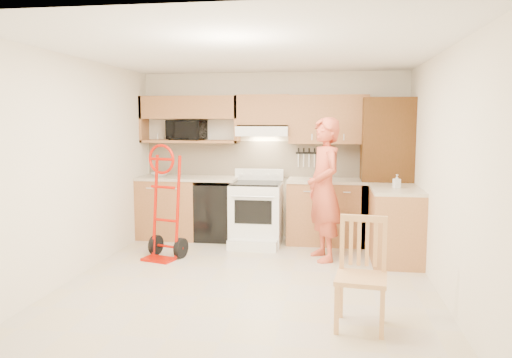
% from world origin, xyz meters
% --- Properties ---
extents(floor, '(4.00, 4.50, 0.02)m').
position_xyz_m(floor, '(0.00, 0.00, -0.01)').
color(floor, '#C2B392').
rests_on(floor, ground).
extents(ceiling, '(4.00, 4.50, 0.02)m').
position_xyz_m(ceiling, '(0.00, 0.00, 2.51)').
color(ceiling, white).
rests_on(ceiling, ground).
extents(wall_back, '(4.00, 0.02, 2.50)m').
position_xyz_m(wall_back, '(0.00, 2.26, 1.25)').
color(wall_back, '#F1E7CC').
rests_on(wall_back, ground).
extents(wall_front, '(4.00, 0.02, 2.50)m').
position_xyz_m(wall_front, '(0.00, -2.26, 1.25)').
color(wall_front, '#F1E7CC').
rests_on(wall_front, ground).
extents(wall_left, '(0.02, 4.50, 2.50)m').
position_xyz_m(wall_left, '(-2.01, 0.00, 1.25)').
color(wall_left, '#F1E7CC').
rests_on(wall_left, ground).
extents(wall_right, '(0.02, 4.50, 2.50)m').
position_xyz_m(wall_right, '(2.01, 0.00, 1.25)').
color(wall_right, '#F1E7CC').
rests_on(wall_right, ground).
extents(backsplash, '(3.92, 0.03, 0.55)m').
position_xyz_m(backsplash, '(0.00, 2.23, 1.20)').
color(backsplash, beige).
rests_on(backsplash, wall_back).
extents(lower_cab_left, '(0.90, 0.60, 0.90)m').
position_xyz_m(lower_cab_left, '(-1.55, 1.95, 0.45)').
color(lower_cab_left, '#AA693F').
rests_on(lower_cab_left, ground).
extents(dishwasher, '(0.60, 0.60, 0.85)m').
position_xyz_m(dishwasher, '(-0.80, 1.95, 0.42)').
color(dishwasher, black).
rests_on(dishwasher, ground).
extents(lower_cab_right, '(1.14, 0.60, 0.90)m').
position_xyz_m(lower_cab_right, '(0.83, 1.95, 0.45)').
color(lower_cab_right, '#AA693F').
rests_on(lower_cab_right, ground).
extents(countertop_left, '(1.50, 0.63, 0.04)m').
position_xyz_m(countertop_left, '(-1.25, 1.95, 0.92)').
color(countertop_left, beige).
rests_on(countertop_left, lower_cab_left).
extents(countertop_right, '(1.14, 0.63, 0.04)m').
position_xyz_m(countertop_right, '(0.83, 1.95, 0.92)').
color(countertop_right, beige).
rests_on(countertop_right, lower_cab_right).
extents(cab_return_right, '(0.60, 1.00, 0.90)m').
position_xyz_m(cab_return_right, '(1.70, 1.15, 0.45)').
color(cab_return_right, '#AA693F').
rests_on(cab_return_right, ground).
extents(countertop_return, '(0.63, 1.00, 0.04)m').
position_xyz_m(countertop_return, '(1.70, 1.15, 0.92)').
color(countertop_return, beige).
rests_on(countertop_return, cab_return_right).
extents(pantry_tall, '(0.70, 0.60, 2.10)m').
position_xyz_m(pantry_tall, '(1.65, 1.95, 1.05)').
color(pantry_tall, '#4F280F').
rests_on(pantry_tall, ground).
extents(upper_cab_left, '(1.50, 0.33, 0.34)m').
position_xyz_m(upper_cab_left, '(-1.25, 2.08, 1.98)').
color(upper_cab_left, '#AA693F').
rests_on(upper_cab_left, wall_back).
extents(upper_shelf_mw, '(1.50, 0.33, 0.04)m').
position_xyz_m(upper_shelf_mw, '(-1.25, 2.08, 1.47)').
color(upper_shelf_mw, '#AA693F').
rests_on(upper_shelf_mw, wall_back).
extents(upper_cab_center, '(0.76, 0.33, 0.44)m').
position_xyz_m(upper_cab_center, '(-0.12, 2.08, 1.94)').
color(upper_cab_center, '#AA693F').
rests_on(upper_cab_center, wall_back).
extents(upper_cab_right, '(1.14, 0.33, 0.70)m').
position_xyz_m(upper_cab_right, '(0.83, 2.08, 1.80)').
color(upper_cab_right, '#AA693F').
rests_on(upper_cab_right, wall_back).
extents(range_hood, '(0.76, 0.46, 0.14)m').
position_xyz_m(range_hood, '(-0.12, 2.02, 1.63)').
color(range_hood, white).
rests_on(range_hood, wall_back).
extents(knife_strip, '(0.40, 0.05, 0.29)m').
position_xyz_m(knife_strip, '(0.55, 2.21, 1.24)').
color(knife_strip, black).
rests_on(knife_strip, backsplash).
extents(microwave, '(0.58, 0.43, 0.30)m').
position_xyz_m(microwave, '(-1.30, 2.08, 1.64)').
color(microwave, black).
rests_on(microwave, upper_shelf_mw).
extents(range, '(0.72, 0.95, 1.07)m').
position_xyz_m(range, '(-0.18, 1.69, 0.53)').
color(range, white).
rests_on(range, ground).
extents(person, '(0.65, 0.78, 1.83)m').
position_xyz_m(person, '(0.79, 1.07, 0.91)').
color(person, '#C14C32').
rests_on(person, ground).
extents(hand_truck, '(0.64, 0.61, 1.34)m').
position_xyz_m(hand_truck, '(-1.26, 0.80, 0.67)').
color(hand_truck, '#BC0F01').
rests_on(hand_truck, ground).
extents(dining_chair, '(0.48, 0.51, 0.96)m').
position_xyz_m(dining_chair, '(1.14, -1.04, 0.48)').
color(dining_chair, tan).
rests_on(dining_chair, ground).
extents(soap_bottle, '(0.10, 0.10, 0.17)m').
position_xyz_m(soap_bottle, '(1.70, 1.16, 1.03)').
color(soap_bottle, white).
rests_on(soap_bottle, countertop_return).
extents(bowl, '(0.27, 0.27, 0.06)m').
position_xyz_m(bowl, '(-1.70, 1.95, 0.97)').
color(bowl, white).
rests_on(bowl, countertop_left).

